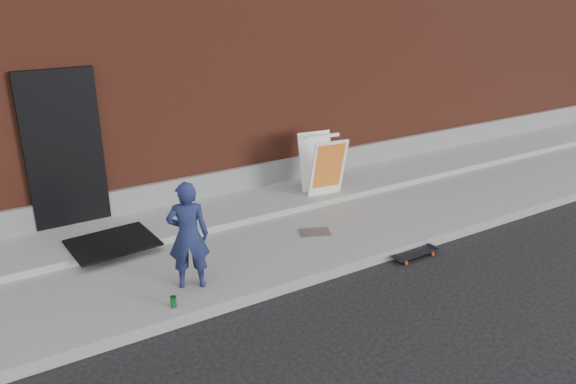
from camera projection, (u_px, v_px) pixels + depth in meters
ground at (334, 278)px, 7.30m from camera, size 80.00×80.00×0.00m
sidewalk at (276, 232)px, 8.47m from camera, size 20.00×3.00×0.15m
apron at (248, 205)px, 9.14m from camera, size 20.00×1.20×0.10m
building at (146, 36)px, 11.98m from camera, size 20.00×8.10×5.00m
child at (188, 235)px, 6.60m from camera, size 0.58×0.49×1.35m
skateboard at (416, 253)px, 7.81m from camera, size 0.73×0.20×0.08m
pizza_sign at (323, 164)px, 9.35m from camera, size 0.69×0.78×1.00m
soda_can at (173, 302)px, 6.37m from camera, size 0.09×0.09×0.13m
doormat at (113, 243)px, 7.68m from camera, size 1.17×0.98×0.03m
utility_plate at (315, 232)px, 8.26m from camera, size 0.53×0.44×0.01m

